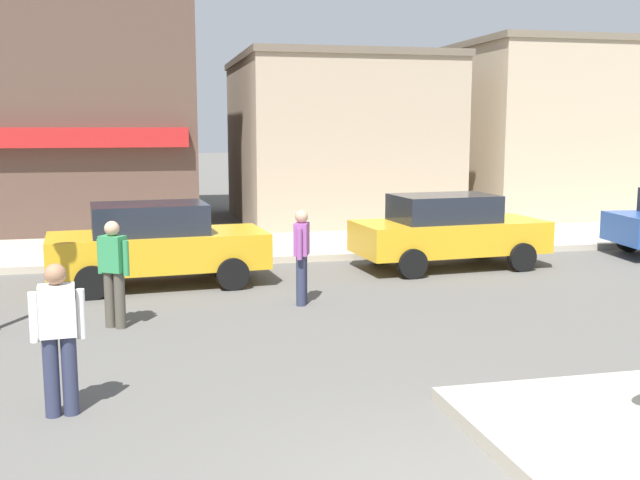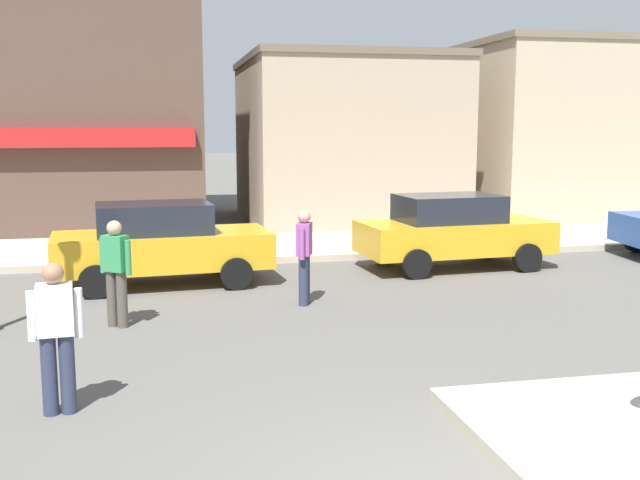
% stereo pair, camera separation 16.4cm
% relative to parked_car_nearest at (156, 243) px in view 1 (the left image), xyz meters
% --- Properties ---
extents(kerb_far, '(80.00, 4.00, 0.15)m').
position_rel_parked_car_nearest_xyz_m(kerb_far, '(2.23, 3.71, -0.74)').
color(kerb_far, '#B7AD99').
rests_on(kerb_far, ground).
extents(parked_car_nearest, '(4.13, 2.13, 1.56)m').
position_rel_parked_car_nearest_xyz_m(parked_car_nearest, '(0.00, 0.00, 0.00)').
color(parked_car_nearest, gold).
rests_on(parked_car_nearest, ground).
extents(parked_car_second, '(4.12, 2.12, 1.56)m').
position_rel_parked_car_nearest_xyz_m(parked_car_second, '(6.05, 0.43, 0.00)').
color(parked_car_second, gold).
rests_on(parked_car_second, ground).
extents(pedestrian_crossing_near, '(0.33, 0.55, 1.61)m').
position_rel_parked_car_nearest_xyz_m(pedestrian_crossing_near, '(2.35, -2.13, 0.06)').
color(pedestrian_crossing_near, '#2D334C').
rests_on(pedestrian_crossing_near, ground).
extents(pedestrian_crossing_far, '(0.56, 0.25, 1.61)m').
position_rel_parked_car_nearest_xyz_m(pedestrian_crossing_far, '(-1.08, -6.37, 0.06)').
color(pedestrian_crossing_far, '#2D334C').
rests_on(pedestrian_crossing_far, ground).
extents(pedestrian_kerb_side, '(0.50, 0.39, 1.61)m').
position_rel_parked_car_nearest_xyz_m(pedestrian_kerb_side, '(-0.66, -2.94, 0.06)').
color(pedestrian_kerb_side, '#4C473D').
rests_on(pedestrian_kerb_side, ground).
extents(building_corner_shop, '(10.48, 8.86, 7.96)m').
position_rel_parked_car_nearest_xyz_m(building_corner_shop, '(-3.88, 9.88, 3.17)').
color(building_corner_shop, brown).
rests_on(building_corner_shop, ground).
extents(building_storefront_left_near, '(6.14, 7.17, 5.09)m').
position_rel_parked_car_nearest_xyz_m(building_storefront_left_near, '(5.71, 8.88, 1.74)').
color(building_storefront_left_near, tan).
rests_on(building_storefront_left_near, ground).
extents(building_storefront_left_mid, '(8.75, 6.24, 5.63)m').
position_rel_parked_car_nearest_xyz_m(building_storefront_left_mid, '(14.09, 8.44, 2.01)').
color(building_storefront_left_mid, tan).
rests_on(building_storefront_left_mid, ground).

